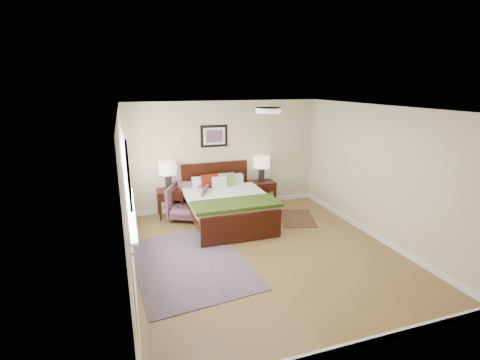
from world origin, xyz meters
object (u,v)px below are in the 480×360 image
Objects in this scene: nightstand_left at (169,195)px; armchair at (189,202)px; nightstand_right at (261,191)px; lamp_left at (168,170)px; rug_persian at (189,263)px; lamp_right at (262,164)px; bed at (227,200)px.

armchair reaches higher than nightstand_left.
nightstand_right is 2.29m from lamp_left.
lamp_left is 2.50m from rug_persian.
nightstand_left is 1.01× the size of nightstand_right.
nightstand_right is at bearing -90.00° from lamp_right.
bed is 3.35× the size of nightstand_right.
nightstand_right is at bearing 0.18° from nightstand_left.
lamp_right reaches higher than armchair.
lamp_left is at bearing 90.00° from nightstand_left.
nightstand_right is 1.00× the size of lamp_left.
lamp_left reaches higher than rug_persian.
lamp_left is at bearing 179.62° from nightstand_right.
nightstand_left is at bearing 145.62° from bed.
bed reaches higher than nightstand_right.
lamp_right is 0.25× the size of rug_persian.
nightstand_left is 1.01× the size of lamp_right.
armchair is at bearing -34.92° from lamp_left.
bed is 2.42× the size of armchair.
nightstand_left is (-1.10, 0.75, -0.01)m from bed.
lamp_right is (2.19, 0.02, 0.55)m from nightstand_left.
nightstand_left reaches higher than rug_persian.
bed is at bearing -35.13° from lamp_left.
lamp_right is at bearing 40.10° from rug_persian.
rug_persian is (-0.37, -2.00, -0.38)m from armchair.
bed is 3.33× the size of lamp_left.
nightstand_left is 2.30m from rug_persian.
armchair is at bearing -171.47° from lamp_right.
nightstand_right is at bearing 34.70° from bed.
armchair is (-0.71, 0.50, -0.12)m from bed.
bed is 1.33m from nightstand_left.
rug_persian is (-2.17, -2.25, -0.37)m from nightstand_right.
lamp_right is 0.73× the size of armchair.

